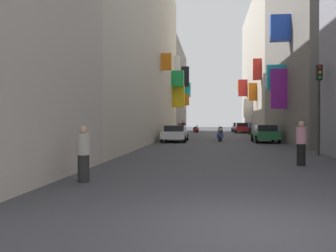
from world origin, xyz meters
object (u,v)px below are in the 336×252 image
Objects in this scene: parked_car_silver at (238,127)px; pedestrian_near_left at (250,128)px; parked_car_red at (242,128)px; traffic_light_near_corner at (319,94)px; pedestrian_near_right at (180,129)px; pedestrian_crossing at (301,143)px; pedestrian_far_away at (84,154)px; scooter_red at (196,130)px; parked_car_green at (265,133)px; scooter_blue at (220,136)px; pedestrian_mid_street at (183,130)px; scooter_white at (220,129)px; parked_car_white at (175,133)px; scooter_silver at (197,129)px.

pedestrian_near_left is (0.49, -12.56, 0.11)m from parked_car_silver.
traffic_light_near_corner is (0.80, -34.43, 2.24)m from parked_car_red.
parked_car_red is 34.52m from traffic_light_near_corner.
pedestrian_near_right is 22.00m from traffic_light_near_corner.
pedestrian_crossing is (-1.03, -44.43, 0.09)m from parked_car_silver.
parked_car_red is at bearing 61.59° from pedestrian_near_right.
pedestrian_crossing is 8.30m from pedestrian_far_away.
pedestrian_near_right is at bearing -94.37° from scooter_red.
parked_car_green is 2.18× the size of scooter_blue.
scooter_white is at bearing 79.54° from pedestrian_mid_street.
parked_car_red is 6.62m from scooter_red.
scooter_white is (-2.85, 24.92, -0.28)m from parked_car_green.
pedestrian_far_away reaches higher than scooter_red.
pedestrian_near_left is at bearing -67.45° from scooter_white.
parked_car_white is at bearing -87.72° from pedestrian_near_right.
pedestrian_mid_street is (-6.91, -25.63, 0.13)m from parked_car_silver.
pedestrian_near_right reaches higher than pedestrian_far_away.
scooter_blue is 1.08× the size of scooter_white.
parked_car_red is (0.14, 23.38, 0.03)m from parked_car_green.
parked_car_silver is 2.49× the size of pedestrian_near_left.
parked_car_red is 2.46× the size of scooter_white.
scooter_blue is 3.81m from pedestrian_mid_street.
scooter_silver is 41.77m from pedestrian_crossing.
traffic_light_near_corner is at bearing -83.99° from scooter_white.
scooter_red is at bearing 89.10° from pedestrian_mid_street.
scooter_red is 1.14× the size of pedestrian_crossing.
pedestrian_mid_street reaches higher than parked_car_green.
pedestrian_near_left is at bearing 87.28° from pedestrian_crossing.
pedestrian_crossing is 1.09× the size of pedestrian_far_away.
parked_car_green is at bearing -25.76° from scooter_blue.
scooter_silver is at bearing -155.12° from parked_car_silver.
pedestrian_mid_street reaches higher than scooter_red.
parked_car_green is 7.66m from pedestrian_mid_street.
scooter_white is (-2.98, 1.54, -0.31)m from parked_car_red.
parked_car_red is 2.28× the size of scooter_blue.
traffic_light_near_corner is (0.34, -27.66, 2.14)m from pedestrian_near_left.
parked_car_silver is 2.78× the size of pedestrian_far_away.
pedestrian_mid_street is at bearing -109.25° from parked_car_red.
pedestrian_crossing reaches higher than scooter_white.
scooter_blue is 13.73m from traffic_light_near_corner.
traffic_light_near_corner reaches higher than pedestrian_mid_street.
pedestrian_far_away is (-8.45, -36.44, -0.10)m from pedestrian_near_left.
pedestrian_mid_street is at bearing 82.65° from parked_car_white.
parked_car_white is 18.20m from pedestrian_near_left.
parked_car_silver is 2.21× the size of scooter_silver.
scooter_red is at bearing 85.63° from pedestrian_near_right.
pedestrian_mid_street reaches higher than scooter_white.
traffic_light_near_corner is (7.42, -34.60, 2.55)m from scooter_red.
traffic_light_near_corner is (7.73, -14.59, 2.13)m from pedestrian_mid_street.
parked_car_red is at bearing 70.75° from pedestrian_mid_street.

